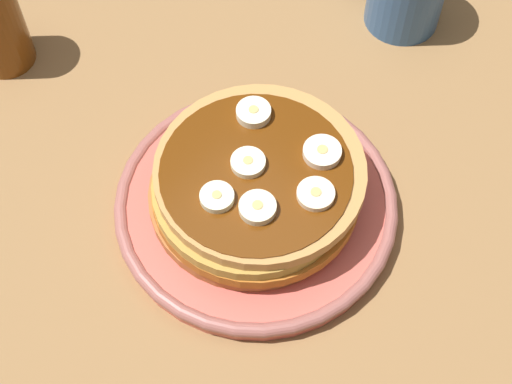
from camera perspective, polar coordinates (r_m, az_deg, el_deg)
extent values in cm
cube|color=olive|center=(70.59, 0.00, -2.04)|extent=(140.00, 140.00, 3.00)
cylinder|color=#CC594C|center=(68.51, 0.00, -1.07)|extent=(25.09, 25.09, 1.77)
torus|color=#965750|center=(67.98, 0.00, -0.80)|extent=(25.57, 25.57, 1.24)
cylinder|color=#A56132|center=(67.47, -0.22, -0.08)|extent=(18.42, 18.42, 1.22)
cylinder|color=#AE6221|center=(65.97, -0.07, -0.18)|extent=(18.33, 18.33, 1.22)
cylinder|color=#AD863B|center=(64.80, -0.08, 0.21)|extent=(17.23, 17.23, 1.22)
cylinder|color=#BD8749|center=(64.25, 0.42, 1.46)|extent=(18.22, 18.22, 1.22)
cylinder|color=#592B0A|center=(63.52, 0.00, 1.60)|extent=(16.45, 16.45, 0.16)
cylinder|color=#F3EBC3|center=(63.63, -0.55, 2.25)|extent=(2.98, 2.98, 0.78)
cylinder|color=tan|center=(63.27, -0.55, 2.47)|extent=(0.83, 0.83, 0.08)
cylinder|color=#EEE7C5|center=(66.54, -0.19, 5.99)|extent=(3.09, 3.09, 0.96)
cylinder|color=tan|center=(66.12, -0.19, 6.26)|extent=(0.87, 0.87, 0.08)
cylinder|color=#F5E2C3|center=(64.37, 5.01, 2.99)|extent=(3.30, 3.30, 0.88)
cylinder|color=tan|center=(63.98, 5.04, 3.23)|extent=(0.92, 0.92, 0.08)
cylinder|color=beige|center=(61.20, 0.12, -1.21)|extent=(3.10, 3.10, 0.91)
cylinder|color=tan|center=(60.77, 0.12, -0.98)|extent=(0.87, 0.87, 0.08)
cylinder|color=#FDE3B9|center=(62.15, 4.53, -0.18)|extent=(3.16, 3.16, 0.73)
cylinder|color=tan|center=(61.81, 4.55, 0.01)|extent=(0.89, 0.89, 0.08)
cylinder|color=#EFEEC3|center=(61.83, -2.96, -0.42)|extent=(2.86, 2.86, 0.82)
cylinder|color=tan|center=(61.45, -2.98, -0.20)|extent=(0.80, 0.80, 0.08)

